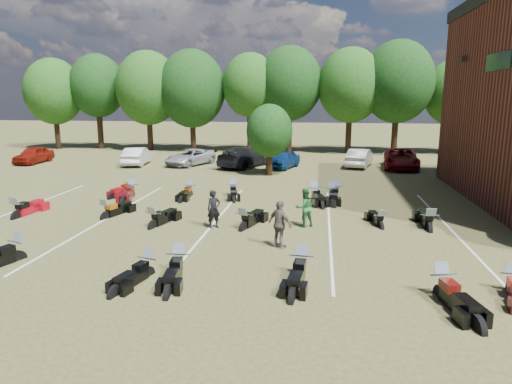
% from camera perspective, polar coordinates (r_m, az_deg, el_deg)
% --- Properties ---
extents(ground, '(160.00, 160.00, 0.00)m').
position_cam_1_polar(ground, '(16.93, 2.49, -6.89)').
color(ground, brown).
rests_on(ground, ground).
extents(car_0, '(1.67, 4.07, 1.38)m').
position_cam_1_polar(car_0, '(41.95, -26.04, 4.20)').
color(car_0, maroon).
rests_on(car_0, ground).
extents(car_1, '(2.03, 4.47, 1.42)m').
position_cam_1_polar(car_1, '(38.00, -14.62, 4.37)').
color(car_1, '#B8B8BD').
rests_on(car_1, ground).
extents(car_2, '(3.79, 5.07, 1.28)m').
position_cam_1_polar(car_2, '(37.05, -8.26, 4.34)').
color(car_2, gray).
rests_on(car_2, ground).
extents(car_3, '(4.27, 5.85, 1.57)m').
position_cam_1_polar(car_3, '(35.74, -1.41, 4.42)').
color(car_3, black).
rests_on(car_3, ground).
extents(car_4, '(2.68, 4.24, 1.34)m').
position_cam_1_polar(car_4, '(35.17, 3.45, 4.09)').
color(car_4, navy).
rests_on(car_4, ground).
extents(car_5, '(2.54, 4.60, 1.44)m').
position_cam_1_polar(car_5, '(36.67, 12.83, 4.21)').
color(car_5, '#B4B5AF').
rests_on(car_5, ground).
extents(car_6, '(3.04, 5.60, 1.49)m').
position_cam_1_polar(car_6, '(36.67, 17.69, 3.98)').
color(car_6, '#630509').
rests_on(car_6, ground).
extents(car_7, '(3.80, 5.75, 1.55)m').
position_cam_1_polar(car_7, '(36.38, 25.00, 3.41)').
color(car_7, '#39393E').
rests_on(car_7, ground).
extents(person_black, '(0.70, 0.63, 1.61)m').
position_cam_1_polar(person_black, '(19.18, -5.30, -2.16)').
color(person_black, black).
rests_on(person_black, ground).
extents(person_green, '(1.02, 0.95, 1.67)m').
position_cam_1_polar(person_green, '(19.38, 6.07, -1.93)').
color(person_green, '#266734').
rests_on(person_green, ground).
extents(person_grey, '(1.10, 0.97, 1.78)m').
position_cam_1_polar(person_grey, '(16.61, 3.01, -4.04)').
color(person_grey, '#59544C').
rests_on(person_grey, ground).
extents(motorcycle_0, '(1.48, 2.48, 1.32)m').
position_cam_1_polar(motorcycle_0, '(17.58, -27.67, -7.58)').
color(motorcycle_0, black).
rests_on(motorcycle_0, ground).
extents(motorcycle_2, '(1.18, 2.23, 1.19)m').
position_cam_1_polar(motorcycle_2, '(14.70, -13.38, -10.20)').
color(motorcycle_2, black).
rests_on(motorcycle_2, ground).
extents(motorcycle_3, '(1.02, 2.41, 1.30)m').
position_cam_1_polar(motorcycle_3, '(14.72, -9.61, -10.00)').
color(motorcycle_3, black).
rests_on(motorcycle_3, ground).
extents(motorcycle_4, '(1.00, 2.49, 1.35)m').
position_cam_1_polar(motorcycle_4, '(14.39, 5.65, -10.42)').
color(motorcycle_4, black).
rests_on(motorcycle_4, ground).
extents(motorcycle_5, '(1.33, 2.59, 1.38)m').
position_cam_1_polar(motorcycle_5, '(13.90, 22.12, -12.12)').
color(motorcycle_5, black).
rests_on(motorcycle_5, ground).
extents(motorcycle_6, '(0.96, 2.16, 1.16)m').
position_cam_1_polar(motorcycle_6, '(15.05, 29.14, -10.92)').
color(motorcycle_6, '#470A13').
rests_on(motorcycle_6, ground).
extents(motorcycle_7, '(1.01, 2.54, 1.38)m').
position_cam_1_polar(motorcycle_7, '(23.47, -27.68, -2.91)').
color(motorcycle_7, maroon).
rests_on(motorcycle_7, ground).
extents(motorcycle_8, '(1.39, 2.43, 1.29)m').
position_cam_1_polar(motorcycle_8, '(21.81, -18.22, -3.18)').
color(motorcycle_8, black).
rests_on(motorcycle_8, ground).
extents(motorcycle_10, '(1.32, 2.45, 1.30)m').
position_cam_1_polar(motorcycle_10, '(19.77, -12.69, -4.39)').
color(motorcycle_10, black).
rests_on(motorcycle_10, ground).
extents(motorcycle_11, '(1.45, 2.53, 1.34)m').
position_cam_1_polar(motorcycle_11, '(19.04, -1.53, -4.73)').
color(motorcycle_11, black).
rests_on(motorcycle_11, ground).
extents(motorcycle_12, '(1.02, 2.12, 1.14)m').
position_cam_1_polar(motorcycle_12, '(19.97, 15.31, -4.37)').
color(motorcycle_12, black).
rests_on(motorcycle_12, ground).
extents(motorcycle_13, '(0.79, 2.46, 1.37)m').
position_cam_1_polar(motorcycle_13, '(20.20, 20.81, -4.55)').
color(motorcycle_13, black).
rests_on(motorcycle_13, ground).
extents(motorcycle_14, '(1.11, 2.53, 1.36)m').
position_cam_1_polar(motorcycle_14, '(26.09, -15.21, -0.57)').
color(motorcycle_14, '#480A10').
rests_on(motorcycle_14, ground).
extents(motorcycle_15, '(1.23, 2.36, 1.26)m').
position_cam_1_polar(motorcycle_15, '(27.11, -15.44, -0.12)').
color(motorcycle_15, maroon).
rests_on(motorcycle_15, ground).
extents(motorcycle_16, '(1.20, 2.36, 1.26)m').
position_cam_1_polar(motorcycle_16, '(25.57, -2.90, -0.41)').
color(motorcycle_16, black).
rests_on(motorcycle_16, ground).
extents(motorcycle_17, '(0.74, 2.21, 1.22)m').
position_cam_1_polar(motorcycle_17, '(25.64, -8.23, -0.48)').
color(motorcycle_17, black).
rests_on(motorcycle_17, ground).
extents(motorcycle_18, '(1.33, 2.60, 1.39)m').
position_cam_1_polar(motorcycle_18, '(24.56, 7.27, -1.00)').
color(motorcycle_18, black).
rests_on(motorcycle_18, ground).
extents(motorcycle_19, '(1.07, 2.59, 1.41)m').
position_cam_1_polar(motorcycle_19, '(25.08, 9.90, -0.82)').
color(motorcycle_19, black).
rests_on(motorcycle_19, ground).
extents(motorcycle_20, '(0.88, 2.33, 1.28)m').
position_cam_1_polar(motorcycle_20, '(24.82, 9.42, -0.93)').
color(motorcycle_20, black).
rests_on(motorcycle_20, ground).
extents(tree_line, '(56.00, 6.00, 9.79)m').
position_cam_1_polar(tree_line, '(45.03, 4.97, 12.97)').
color(tree_line, black).
rests_on(tree_line, ground).
extents(young_tree_midfield, '(3.20, 3.20, 4.70)m').
position_cam_1_polar(young_tree_midfield, '(31.73, 1.67, 7.65)').
color(young_tree_midfield, black).
rests_on(young_tree_midfield, ground).
extents(parking_lines, '(20.10, 14.00, 0.01)m').
position_cam_1_polar(parking_lines, '(20.23, -5.17, -3.75)').
color(parking_lines, silver).
rests_on(parking_lines, ground).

